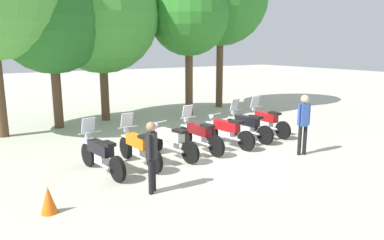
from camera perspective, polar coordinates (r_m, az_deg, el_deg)
name	(u,v)px	position (r m, az deg, el deg)	size (l,w,h in m)	color
ground_plane	(200,151)	(11.09, 1.37, -5.01)	(80.00, 80.00, 0.00)	#BCB7A8
motorcycle_0	(101,154)	(9.35, -14.51, -5.27)	(0.65, 2.17, 1.37)	black
motorcycle_1	(138,147)	(9.79, -8.63, -4.26)	(0.62, 2.19, 1.37)	black
motorcycle_2	(171,141)	(10.34, -3.41, -3.36)	(0.73, 2.16, 0.99)	black
motorcycle_3	(199,134)	(11.00, 1.16, -2.34)	(0.62, 2.19, 1.37)	black
motorcycle_4	(227,131)	(11.60, 5.64, -1.73)	(0.69, 2.17, 0.99)	black
motorcycle_5	(247,125)	(12.46, 8.86, -0.81)	(0.62, 2.19, 1.37)	black
motorcycle_6	(266,121)	(13.31, 11.87, -0.12)	(0.62, 2.19, 1.37)	black
person_0	(304,120)	(10.96, 17.54, 0.07)	(0.40, 0.31, 1.82)	black
person_1	(152,152)	(7.79, -6.53, -5.16)	(0.34, 0.34, 1.62)	black
tree_1	(51,19)	(14.93, -21.76, 14.92)	(4.20, 4.20, 6.35)	brown
tree_2	(101,16)	(15.90, -14.48, 15.95)	(4.82, 4.82, 6.88)	brown
tree_3	(189,16)	(16.83, -0.50, 16.44)	(3.69, 3.69, 6.45)	brown
traffic_cone	(48,200)	(7.57, -22.13, -11.84)	(0.32, 0.32, 0.55)	orange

